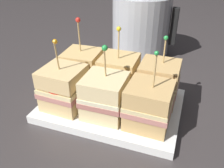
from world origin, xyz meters
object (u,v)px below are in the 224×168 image
object	(u,v)px
sandwich_front_center	(106,96)
sandwich_front_right	(149,105)
kettle_steel	(141,25)
sandwich_back_left	(83,69)
sandwich_back_right	(158,82)
sandwich_front_left	(64,88)
serving_platter	(112,105)
sandwich_back_center	(119,75)

from	to	relation	value
sandwich_front_center	sandwich_front_right	world-z (taller)	sandwich_front_right
kettle_steel	sandwich_back_left	bearing A→B (deg)	-104.54
sandwich_back_right	kettle_steel	size ratio (longest dim) A/B	0.68
sandwich_back_right	kettle_steel	distance (m)	0.31
sandwich_front_left	serving_platter	bearing A→B (deg)	26.15
sandwich_back_left	sandwich_front_center	bearing A→B (deg)	-43.47
serving_platter	sandwich_back_left	size ratio (longest dim) A/B	1.78
sandwich_back_right	sandwich_front_center	bearing A→B (deg)	-135.67
sandwich_back_left	sandwich_front_right	bearing A→B (deg)	-26.23
sandwich_front_left	sandwich_front_right	size ratio (longest dim) A/B	0.99
serving_platter	sandwich_front_center	world-z (taller)	sandwich_front_center
sandwich_front_right	kettle_steel	size ratio (longest dim) A/B	0.71
sandwich_back_left	sandwich_back_right	xyz separation A→B (m)	(0.19, -0.00, -0.00)
serving_platter	sandwich_front_left	bearing A→B (deg)	-153.85
sandwich_back_center	kettle_steel	distance (m)	0.29
sandwich_back_center	sandwich_front_left	bearing A→B (deg)	-135.39
sandwich_back_center	kettle_steel	size ratio (longest dim) A/B	0.73
sandwich_back_left	kettle_steel	xyz separation A→B (m)	(0.08, 0.29, 0.04)
sandwich_front_center	sandwich_back_left	xyz separation A→B (m)	(-0.10, 0.09, 0.00)
kettle_steel	sandwich_front_right	bearing A→B (deg)	-74.07
sandwich_front_left	sandwich_back_left	distance (m)	0.09
sandwich_front_right	sandwich_back_left	xyz separation A→B (m)	(-0.18, 0.09, 0.00)
sandwich_back_right	kettle_steel	bearing A→B (deg)	110.98
serving_platter	sandwich_front_right	distance (m)	0.11
sandwich_front_left	sandwich_back_center	world-z (taller)	sandwich_back_center
serving_platter	sandwich_back_left	bearing A→B (deg)	153.58
sandwich_front_right	kettle_steel	xyz separation A→B (m)	(-0.11, 0.38, 0.04)
sandwich_front_right	sandwich_back_right	distance (m)	0.09
serving_platter	kettle_steel	distance (m)	0.35
sandwich_front_center	sandwich_back_center	xyz separation A→B (m)	(-0.00, 0.09, 0.00)
serving_platter	kettle_steel	world-z (taller)	kettle_steel
sandwich_front_left	sandwich_front_right	xyz separation A→B (m)	(0.19, 0.00, -0.00)
sandwich_front_left	sandwich_back_center	distance (m)	0.13
sandwich_front_right	sandwich_back_left	size ratio (longest dim) A/B	0.92
sandwich_front_right	serving_platter	bearing A→B (deg)	153.97
serving_platter	sandwich_back_right	xyz separation A→B (m)	(0.09, 0.05, 0.05)
sandwich_back_left	sandwich_back_right	bearing A→B (deg)	-0.16
sandwich_front_left	kettle_steel	size ratio (longest dim) A/B	0.70
sandwich_back_center	sandwich_front_right	bearing A→B (deg)	-45.44
serving_platter	sandwich_back_center	bearing A→B (deg)	89.07
sandwich_front_right	sandwich_back_center	xyz separation A→B (m)	(-0.09, 0.09, 0.00)
sandwich_back_left	sandwich_front_left	bearing A→B (deg)	-90.53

